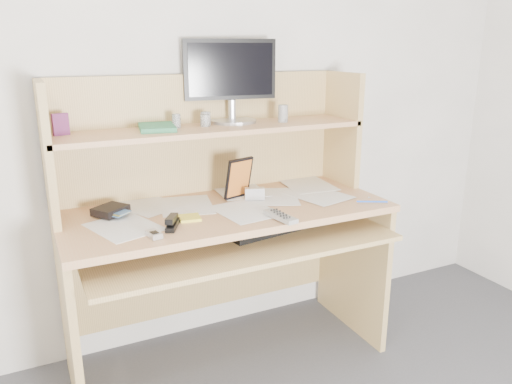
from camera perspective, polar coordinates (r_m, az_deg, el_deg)
name	(u,v)px	position (r m, az deg, el deg)	size (l,w,h in m)	color
back_wall	(199,85)	(2.36, -6.58, 12.09)	(3.60, 0.04, 2.50)	silver
desk	(220,214)	(2.25, -4.10, -2.55)	(1.40, 0.70, 1.30)	tan
paper_clutter	(227,207)	(2.16, -3.34, -1.71)	(1.32, 0.54, 0.01)	silver
keyboard	(274,225)	(2.19, 2.08, -3.82)	(0.49, 0.24, 0.03)	black
tv_remote	(280,216)	(2.00, 2.79, -2.81)	(0.05, 0.17, 0.02)	gray
flip_phone	(154,233)	(1.86, -11.61, -4.64)	(0.04, 0.08, 0.02)	#B9B9BB
stapler	(173,221)	(1.94, -9.52, -3.32)	(0.03, 0.13, 0.04)	black
wallet	(110,210)	(2.14, -16.30, -2.02)	(0.13, 0.10, 0.03)	black
sticky_note_pad	(190,218)	(2.03, -7.59, -2.94)	(0.08, 0.08, 0.01)	yellow
digital_camera	(255,194)	(2.24, -0.16, -0.19)	(0.09, 0.03, 0.05)	#B5B5B7
game_case	(239,178)	(2.24, -1.99, 1.60)	(0.13, 0.01, 0.19)	black
blue_pen	(372,202)	(2.26, 13.13, -1.08)	(0.01, 0.01, 0.14)	blue
card_box	(61,124)	(2.13, -21.44, 7.21)	(0.06, 0.02, 0.09)	maroon
shelf_book	(157,127)	(2.16, -11.26, 7.27)	(0.14, 0.20, 0.02)	#378960
chip_stack_a	(206,119)	(2.25, -5.77, 8.34)	(0.04, 0.04, 0.06)	black
chip_stack_b	(176,121)	(2.20, -9.08, 8.03)	(0.04, 0.04, 0.06)	white
chip_stack_c	(205,120)	(2.22, -5.84, 8.14)	(0.04, 0.04, 0.05)	black
chip_stack_d	(283,114)	(2.34, 3.11, 8.95)	(0.05, 0.05, 0.08)	white
monitor	(231,78)	(2.33, -2.92, 12.84)	(0.43, 0.22, 0.37)	#B6B7BC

